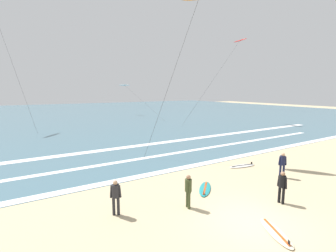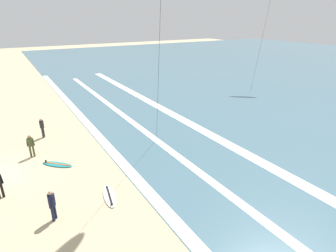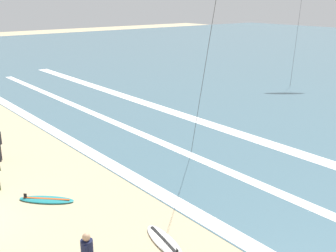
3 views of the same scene
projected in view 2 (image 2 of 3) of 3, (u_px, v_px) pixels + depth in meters
wave_foam_shoreline at (106, 144)px, 20.61m from camera, size 59.14×0.69×0.01m
wave_foam_mid_break at (145, 132)px, 22.83m from camera, size 48.61×0.57×0.01m
wave_foam_outer_break at (204, 132)px, 22.89m from camera, size 57.66×0.93×0.01m
surfer_foreground_main at (42, 126)px, 21.47m from camera, size 0.49×0.32×1.60m
surfer_left_far at (52, 203)px, 12.66m from camera, size 0.46×0.37×1.60m
surfer_left_near at (31, 144)px, 18.47m from camera, size 0.32×0.52×1.60m
surfboard_left_pile at (57, 164)px, 17.76m from camera, size 1.91×1.91×0.25m
surfboard_foreground_flat at (109, 196)px, 14.65m from camera, size 2.17×0.97×0.25m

